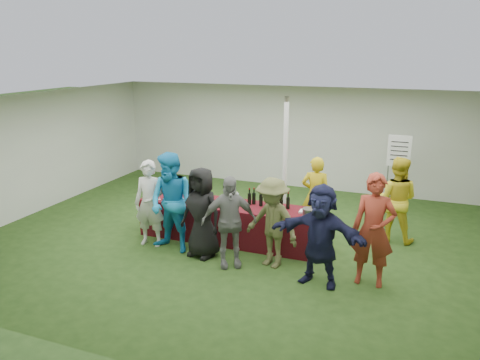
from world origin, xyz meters
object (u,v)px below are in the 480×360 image
at_px(wine_list_sign, 399,157).
at_px(staff_pourer, 316,195).
at_px(customer_5, 320,235).
at_px(customer_3, 229,222).
at_px(customer_4, 272,223).
at_px(staff_back, 396,199).
at_px(customer_6, 373,230).
at_px(customer_0, 150,203).
at_px(customer_1, 172,203).
at_px(dump_bucket, 309,213).
at_px(serving_table, 230,222).
at_px(customer_2, 202,212).

relative_size(wine_list_sign, staff_pourer, 1.13).
distance_m(wine_list_sign, customer_5, 4.07).
distance_m(customer_3, customer_4, 0.73).
relative_size(staff_pourer, staff_back, 0.95).
relative_size(staff_pourer, customer_6, 0.87).
relative_size(staff_pourer, customer_0, 0.96).
bearing_deg(customer_1, customer_0, -179.38).
xyz_separation_m(staff_back, customer_6, (-0.22, -1.99, 0.07)).
relative_size(wine_list_sign, customer_6, 0.99).
height_order(wine_list_sign, customer_1, customer_1).
height_order(dump_bucket, staff_back, staff_back).
relative_size(customer_5, customer_6, 0.91).
xyz_separation_m(customer_3, customer_6, (2.34, 0.21, 0.10)).
bearing_deg(staff_back, wine_list_sign, -81.35).
xyz_separation_m(serving_table, customer_3, (0.39, -1.02, 0.43)).
xyz_separation_m(staff_pourer, customer_0, (-2.77, -1.73, 0.03)).
bearing_deg(customer_0, serving_table, 22.34).
relative_size(serving_table, dump_bucket, 15.44).
xyz_separation_m(serving_table, customer_1, (-0.81, -0.81, 0.55)).
distance_m(customer_4, customer_5, 0.96).
relative_size(dump_bucket, customer_3, 0.15).
xyz_separation_m(wine_list_sign, customer_1, (-3.69, -3.64, -0.39)).
bearing_deg(wine_list_sign, customer_4, -116.60).
xyz_separation_m(serving_table, customer_0, (-1.34, -0.72, 0.45)).
height_order(wine_list_sign, customer_4, wine_list_sign).
relative_size(customer_2, customer_6, 0.91).
relative_size(customer_0, customer_2, 1.00).
xyz_separation_m(staff_back, customer_2, (-3.18, -1.99, -0.01)).
height_order(staff_back, customer_1, customer_1).
relative_size(customer_1, customer_6, 1.02).
distance_m(customer_4, customer_6, 1.66).
distance_m(staff_pourer, customer_2, 2.46).
bearing_deg(customer_4, dump_bucket, 65.90).
xyz_separation_m(wine_list_sign, customer_6, (-0.14, -3.64, -0.41)).
bearing_deg(customer_2, customer_4, 15.07).
bearing_deg(customer_4, customer_5, -2.16).
bearing_deg(customer_2, customer_1, -168.13).
xyz_separation_m(customer_0, customer_4, (2.42, -0.04, -0.04)).
height_order(staff_pourer, staff_back, staff_back).
height_order(serving_table, customer_5, customer_5).
distance_m(wine_list_sign, customer_2, 4.81).
bearing_deg(customer_3, customer_0, 139.78).
relative_size(staff_pourer, customer_4, 1.01).
xyz_separation_m(staff_pourer, customer_2, (-1.65, -1.82, 0.03)).
distance_m(dump_bucket, customer_5, 0.97).
height_order(customer_4, customer_5, customer_5).
relative_size(staff_back, customer_0, 1.01).
bearing_deg(customer_5, serving_table, 158.68).
bearing_deg(customer_3, customer_4, -9.72).
height_order(staff_pourer, customer_2, customer_2).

